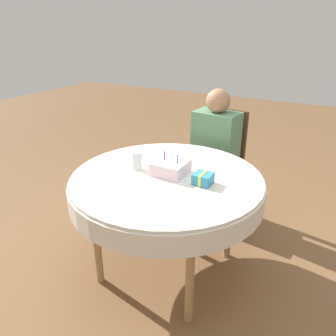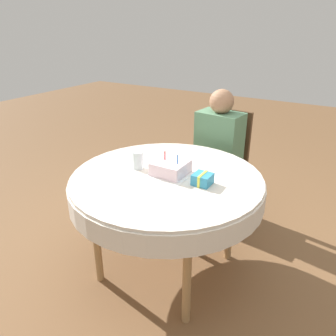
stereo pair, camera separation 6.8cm
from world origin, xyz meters
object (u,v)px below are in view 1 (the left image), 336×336
object	(u,v)px
person	(215,145)
chair	(219,161)
birthday_cake	(171,168)
drinking_glass	(138,160)
gift_box	(203,179)

from	to	relation	value
person	chair	bearing A→B (deg)	90.00
birthday_cake	drinking_glass	distance (m)	0.23
birthday_cake	person	bearing A→B (deg)	90.41
birthday_cake	gift_box	world-z (taller)	birthday_cake
person	birthday_cake	size ratio (longest dim) A/B	5.61
drinking_glass	gift_box	size ratio (longest dim) A/B	1.04
person	birthday_cake	distance (m)	0.80
chair	person	world-z (taller)	person
birthday_cake	gift_box	distance (m)	0.24
person	gift_box	bearing A→B (deg)	-67.21
person	birthday_cake	world-z (taller)	person
birthday_cake	gift_box	bearing A→B (deg)	-6.87
person	drinking_glass	bearing A→B (deg)	-98.54
person	birthday_cake	xyz separation A→B (m)	(0.01, -0.80, 0.10)
chair	person	distance (m)	0.21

